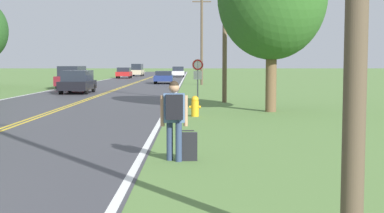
{
  "coord_description": "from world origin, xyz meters",
  "views": [
    {
      "loc": [
        6.01,
        -7.14,
        2.11
      ],
      "look_at": [
        6.01,
        8.55,
        0.82
      ],
      "focal_mm": 50.0,
      "sensor_mm": 36.0,
      "label": 1
    }
  ],
  "objects_px": {
    "hitchhiker_person": "(174,112)",
    "car_silver_sedan_receding": "(178,72)",
    "car_black_van_nearest": "(78,81)",
    "suitcase": "(187,146)",
    "car_maroon_van_approaching": "(72,77)",
    "car_dark_blue_sedan_mid_near": "(164,77)",
    "fire_hydrant": "(195,106)",
    "traffic_sign": "(198,70)",
    "car_champagne_van_distant": "(137,70)",
    "car_red_hatchback_mid_far": "(124,72)"
  },
  "relations": [
    {
      "from": "hitchhiker_person",
      "to": "car_silver_sedan_receding",
      "type": "relative_size",
      "value": 0.39
    },
    {
      "from": "car_black_van_nearest",
      "to": "suitcase",
      "type": "bearing_deg",
      "value": -163.52
    },
    {
      "from": "hitchhiker_person",
      "to": "car_black_van_nearest",
      "type": "height_order",
      "value": "hitchhiker_person"
    },
    {
      "from": "car_maroon_van_approaching",
      "to": "car_silver_sedan_receding",
      "type": "height_order",
      "value": "car_maroon_van_approaching"
    },
    {
      "from": "car_black_van_nearest",
      "to": "car_dark_blue_sedan_mid_near",
      "type": "bearing_deg",
      "value": -16.64
    },
    {
      "from": "hitchhiker_person",
      "to": "suitcase",
      "type": "bearing_deg",
      "value": -77.06
    },
    {
      "from": "fire_hydrant",
      "to": "traffic_sign",
      "type": "bearing_deg",
      "value": 88.54
    },
    {
      "from": "car_black_van_nearest",
      "to": "car_dark_blue_sedan_mid_near",
      "type": "relative_size",
      "value": 0.99
    },
    {
      "from": "hitchhiker_person",
      "to": "fire_hydrant",
      "type": "xyz_separation_m",
      "value": [
        0.5,
        9.62,
        -0.64
      ]
    },
    {
      "from": "hitchhiker_person",
      "to": "car_champagne_van_distant",
      "type": "height_order",
      "value": "car_champagne_van_distant"
    },
    {
      "from": "traffic_sign",
      "to": "suitcase",
      "type": "bearing_deg",
      "value": -91.4
    },
    {
      "from": "car_black_van_nearest",
      "to": "fire_hydrant",
      "type": "bearing_deg",
      "value": -153.93
    },
    {
      "from": "suitcase",
      "to": "car_red_hatchback_mid_far",
      "type": "relative_size",
      "value": 0.16
    },
    {
      "from": "car_black_van_nearest",
      "to": "car_maroon_van_approaching",
      "type": "distance_m",
      "value": 6.94
    },
    {
      "from": "car_dark_blue_sedan_mid_near",
      "to": "hitchhiker_person",
      "type": "bearing_deg",
      "value": 2.42
    },
    {
      "from": "suitcase",
      "to": "car_champagne_van_distant",
      "type": "distance_m",
      "value": 74.46
    },
    {
      "from": "suitcase",
      "to": "traffic_sign",
      "type": "bearing_deg",
      "value": -5.01
    },
    {
      "from": "hitchhiker_person",
      "to": "car_dark_blue_sedan_mid_near",
      "type": "relative_size",
      "value": 0.39
    },
    {
      "from": "car_black_van_nearest",
      "to": "car_silver_sedan_receding",
      "type": "height_order",
      "value": "car_black_van_nearest"
    },
    {
      "from": "car_maroon_van_approaching",
      "to": "car_champagne_van_distant",
      "type": "height_order",
      "value": "car_champagne_van_distant"
    },
    {
      "from": "car_black_van_nearest",
      "to": "car_silver_sedan_receding",
      "type": "distance_m",
      "value": 43.22
    },
    {
      "from": "car_black_van_nearest",
      "to": "hitchhiker_person",
      "type": "bearing_deg",
      "value": -164.13
    },
    {
      "from": "traffic_sign",
      "to": "car_dark_blue_sedan_mid_near",
      "type": "xyz_separation_m",
      "value": [
        -3.18,
        26.44,
        -1.04
      ]
    },
    {
      "from": "hitchhiker_person",
      "to": "car_maroon_van_approaching",
      "type": "height_order",
      "value": "car_maroon_van_approaching"
    },
    {
      "from": "suitcase",
      "to": "car_red_hatchback_mid_far",
      "type": "height_order",
      "value": "car_red_hatchback_mid_far"
    },
    {
      "from": "suitcase",
      "to": "car_dark_blue_sedan_mid_near",
      "type": "xyz_separation_m",
      "value": [
        -2.77,
        43.16,
        0.38
      ]
    },
    {
      "from": "car_silver_sedan_receding",
      "to": "traffic_sign",
      "type": "bearing_deg",
      "value": 1.71
    },
    {
      "from": "fire_hydrant",
      "to": "car_maroon_van_approaching",
      "type": "bearing_deg",
      "value": 113.54
    },
    {
      "from": "car_silver_sedan_receding",
      "to": "car_maroon_van_approaching",
      "type": "bearing_deg",
      "value": -13.01
    },
    {
      "from": "car_dark_blue_sedan_mid_near",
      "to": "car_red_hatchback_mid_far",
      "type": "distance_m",
      "value": 20.21
    },
    {
      "from": "fire_hydrant",
      "to": "car_black_van_nearest",
      "type": "bearing_deg",
      "value": 116.58
    },
    {
      "from": "suitcase",
      "to": "car_champagne_van_distant",
      "type": "xyz_separation_m",
      "value": [
        -8.62,
        73.96,
        0.69
      ]
    },
    {
      "from": "fire_hydrant",
      "to": "car_champagne_van_distant",
      "type": "xyz_separation_m",
      "value": [
        -8.85,
        64.42,
        0.58
      ]
    },
    {
      "from": "traffic_sign",
      "to": "car_black_van_nearest",
      "type": "xyz_separation_m",
      "value": [
        -8.25,
        8.94,
        -0.9
      ]
    },
    {
      "from": "suitcase",
      "to": "car_maroon_van_approaching",
      "type": "bearing_deg",
      "value": 13.11
    },
    {
      "from": "suitcase",
      "to": "car_dark_blue_sedan_mid_near",
      "type": "height_order",
      "value": "car_dark_blue_sedan_mid_near"
    },
    {
      "from": "car_maroon_van_approaching",
      "to": "car_red_hatchback_mid_far",
      "type": "bearing_deg",
      "value": 0.42
    },
    {
      "from": "hitchhiker_person",
      "to": "traffic_sign",
      "type": "bearing_deg",
      "value": -5.93
    },
    {
      "from": "car_maroon_van_approaching",
      "to": "car_red_hatchback_mid_far",
      "type": "xyz_separation_m",
      "value": [
        0.45,
        29.95,
        -0.15
      ]
    },
    {
      "from": "car_dark_blue_sedan_mid_near",
      "to": "car_maroon_van_approaching",
      "type": "bearing_deg",
      "value": -33.55
    },
    {
      "from": "car_champagne_van_distant",
      "to": "car_black_van_nearest",
      "type": "bearing_deg",
      "value": -176.56
    },
    {
      "from": "suitcase",
      "to": "car_maroon_van_approaching",
      "type": "xyz_separation_m",
      "value": [
        -9.71,
        32.34,
        0.65
      ]
    },
    {
      "from": "car_champagne_van_distant",
      "to": "car_red_hatchback_mid_far",
      "type": "bearing_deg",
      "value": 179.38
    },
    {
      "from": "car_dark_blue_sedan_mid_near",
      "to": "car_champagne_van_distant",
      "type": "bearing_deg",
      "value": -170.13
    },
    {
      "from": "traffic_sign",
      "to": "car_silver_sedan_receding",
      "type": "xyz_separation_m",
      "value": [
        -2.38,
        51.76,
        -0.92
      ]
    },
    {
      "from": "traffic_sign",
      "to": "car_maroon_van_approaching",
      "type": "relative_size",
      "value": 0.5
    },
    {
      "from": "hitchhiker_person",
      "to": "car_maroon_van_approaching",
      "type": "bearing_deg",
      "value": 12.62
    },
    {
      "from": "car_champagne_van_distant",
      "to": "car_dark_blue_sedan_mid_near",
      "type": "bearing_deg",
      "value": -166.74
    },
    {
      "from": "car_dark_blue_sedan_mid_near",
      "to": "car_black_van_nearest",
      "type": "bearing_deg",
      "value": -17.02
    },
    {
      "from": "car_dark_blue_sedan_mid_near",
      "to": "car_red_hatchback_mid_far",
      "type": "bearing_deg",
      "value": -162.16
    }
  ]
}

